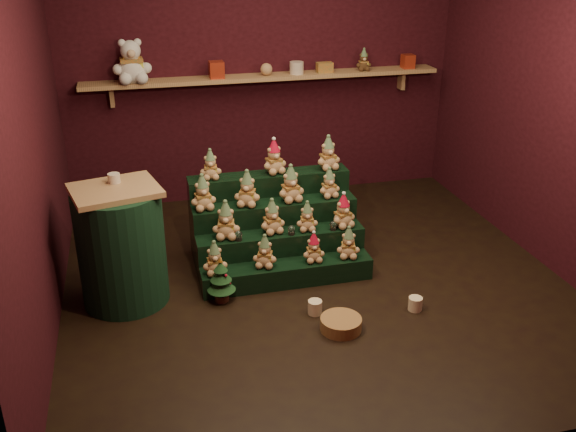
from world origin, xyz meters
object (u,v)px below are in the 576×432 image
object	(u,v)px
side_table	(121,246)
brown_bear	(364,60)
snow_globe_b	(291,230)
mini_christmas_tree	(221,280)
white_bear	(131,55)
wicker_basket	(341,324)
snow_globe_c	(333,225)
mug_left	(315,307)
mug_right	(415,304)
snow_globe_a	(239,236)
riser_tier_front	(287,274)

from	to	relation	value
side_table	brown_bear	xyz separation A→B (m)	(2.53, 1.74, 0.96)
snow_globe_b	mini_christmas_tree	distance (m)	0.73
white_bear	wicker_basket	bearing A→B (deg)	-65.90
wicker_basket	brown_bear	distance (m)	3.08
snow_globe_c	white_bear	distance (m)	2.51
wicker_basket	snow_globe_b	bearing A→B (deg)	98.86
white_bear	mini_christmas_tree	bearing A→B (deg)	-78.12
snow_globe_c	wicker_basket	xyz separation A→B (m)	(-0.22, -0.90, -0.35)
mug_left	mug_right	world-z (taller)	mug_left
mini_christmas_tree	brown_bear	world-z (taller)	brown_bear
white_bear	snow_globe_b	bearing A→B (deg)	-57.99
snow_globe_b	brown_bear	distance (m)	2.27
mug_left	wicker_basket	xyz separation A→B (m)	(0.12, -0.25, -0.01)
side_table	mug_right	bearing A→B (deg)	-31.28
wicker_basket	snow_globe_c	bearing A→B (deg)	76.31
mini_christmas_tree	snow_globe_b	bearing A→B (deg)	24.91
snow_globe_a	mug_left	world-z (taller)	snow_globe_a
snow_globe_a	wicker_basket	world-z (taller)	snow_globe_a
brown_bear	mini_christmas_tree	bearing A→B (deg)	-126.79
side_table	mug_right	world-z (taller)	side_table
riser_tier_front	snow_globe_c	bearing A→B (deg)	20.21
snow_globe_b	snow_globe_c	xyz separation A→B (m)	(0.36, 0.00, 0.00)
brown_bear	snow_globe_c	bearing A→B (deg)	-110.26
riser_tier_front	mug_left	bearing A→B (deg)	-79.05
mug_left	brown_bear	xyz separation A→B (m)	(1.16, 2.29, 1.38)
snow_globe_c	snow_globe_b	bearing A→B (deg)	180.00
snow_globe_b	snow_globe_c	bearing A→B (deg)	0.00
mug_left	mug_right	size ratio (longest dim) A/B	1.01
riser_tier_front	wicker_basket	size ratio (longest dim) A/B	4.66
riser_tier_front	snow_globe_a	xyz separation A→B (m)	(-0.36, 0.16, 0.31)
snow_globe_c	mini_christmas_tree	size ratio (longest dim) A/B	0.21
side_table	snow_globe_a	bearing A→B (deg)	-7.36
white_bear	snow_globe_a	bearing A→B (deg)	-69.69
mini_christmas_tree	white_bear	xyz separation A→B (m)	(-0.49, 1.94, 1.39)
mug_right	riser_tier_front	bearing A→B (deg)	143.62
wicker_basket	mug_left	bearing A→B (deg)	115.92
snow_globe_a	white_bear	distance (m)	2.14
riser_tier_front	wicker_basket	xyz separation A→B (m)	(0.22, -0.74, -0.04)
mini_christmas_tree	mug_right	size ratio (longest dim) A/B	3.55
mini_christmas_tree	mug_left	world-z (taller)	mini_christmas_tree
snow_globe_b	mug_right	size ratio (longest dim) A/B	0.75
snow_globe_b	side_table	size ratio (longest dim) A/B	0.08
snow_globe_a	mini_christmas_tree	size ratio (longest dim) A/B	0.22
riser_tier_front	side_table	world-z (taller)	side_table
side_table	snow_globe_c	bearing A→B (deg)	-10.10
riser_tier_front	mug_right	xyz separation A→B (m)	(0.85, -0.62, -0.04)
mini_christmas_tree	wicker_basket	xyz separation A→B (m)	(0.77, -0.60, -0.14)
mini_christmas_tree	mug_left	bearing A→B (deg)	-28.36
snow_globe_c	mug_right	size ratio (longest dim) A/B	0.75
snow_globe_a	brown_bear	world-z (taller)	brown_bear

